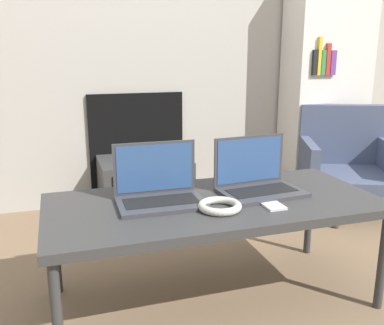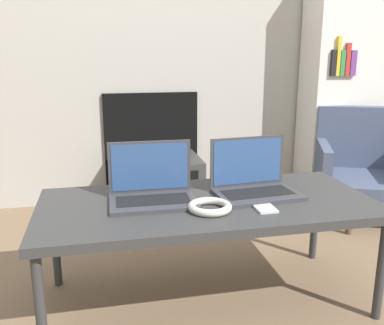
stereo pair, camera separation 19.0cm
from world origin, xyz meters
name	(u,v)px [view 1 (the left image)]	position (x,y,z in m)	size (l,w,h in m)	color
wall_back	(141,15)	(0.00, 1.72, 1.29)	(7.00, 0.08, 2.60)	#ADA89E
table	(214,208)	(0.00, 0.30, 0.42)	(1.36, 0.62, 0.46)	#333333
laptop_left	(159,189)	(-0.22, 0.35, 0.51)	(0.35, 0.24, 0.23)	#38383D
laptop_right	(257,180)	(0.22, 0.35, 0.51)	(0.36, 0.26, 0.23)	#38383D
headphones	(220,206)	(-0.02, 0.19, 0.47)	(0.17, 0.17, 0.03)	beige
phone	(272,205)	(0.19, 0.17, 0.46)	(0.07, 0.12, 0.01)	silver
tv	(145,185)	(-0.06, 1.45, 0.18)	(0.58, 0.45, 0.36)	#383838
armchair	(345,157)	(1.28, 1.13, 0.35)	(0.78, 0.78, 0.69)	#47516B
bookshelf	(326,85)	(1.35, 1.52, 0.81)	(0.61, 0.32, 1.62)	silver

